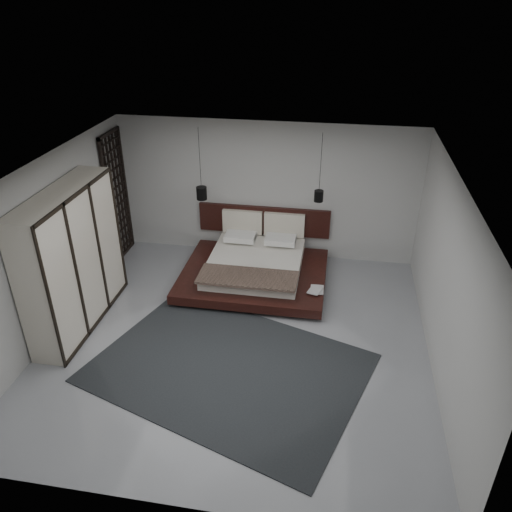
% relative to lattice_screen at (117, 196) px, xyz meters
% --- Properties ---
extents(floor, '(6.00, 6.00, 0.00)m').
position_rel_lattice_screen_xyz_m(floor, '(2.95, -2.45, -1.30)').
color(floor, '#94979C').
rests_on(floor, ground).
extents(ceiling, '(6.00, 6.00, 0.00)m').
position_rel_lattice_screen_xyz_m(ceiling, '(2.95, -2.45, 1.50)').
color(ceiling, white).
rests_on(ceiling, wall_back).
extents(wall_back, '(6.00, 0.00, 6.00)m').
position_rel_lattice_screen_xyz_m(wall_back, '(2.95, 0.55, 0.10)').
color(wall_back, '#B1B1AE').
rests_on(wall_back, floor).
extents(wall_front, '(6.00, 0.00, 6.00)m').
position_rel_lattice_screen_xyz_m(wall_front, '(2.95, -5.45, 0.10)').
color(wall_front, '#B1B1AE').
rests_on(wall_front, floor).
extents(wall_left, '(0.00, 6.00, 6.00)m').
position_rel_lattice_screen_xyz_m(wall_left, '(-0.05, -2.45, 0.10)').
color(wall_left, '#B1B1AE').
rests_on(wall_left, floor).
extents(wall_right, '(0.00, 6.00, 6.00)m').
position_rel_lattice_screen_xyz_m(wall_right, '(5.95, -2.45, 0.10)').
color(wall_right, '#B1B1AE').
rests_on(wall_right, floor).
extents(lattice_screen, '(0.05, 0.90, 2.60)m').
position_rel_lattice_screen_xyz_m(lattice_screen, '(0.00, 0.00, 0.00)').
color(lattice_screen, black).
rests_on(lattice_screen, floor).
extents(bed, '(2.71, 2.36, 1.06)m').
position_rel_lattice_screen_xyz_m(bed, '(2.91, -0.54, -1.02)').
color(bed, black).
rests_on(bed, floor).
extents(book_lower, '(0.24, 0.32, 0.03)m').
position_rel_lattice_screen_xyz_m(book_lower, '(4.02, -1.18, -1.03)').
color(book_lower, '#99724C').
rests_on(book_lower, bed).
extents(book_upper, '(0.28, 0.33, 0.02)m').
position_rel_lattice_screen_xyz_m(book_upper, '(4.00, -1.21, -1.01)').
color(book_upper, '#99724C').
rests_on(book_upper, book_lower).
extents(pendant_left, '(0.20, 0.20, 1.39)m').
position_rel_lattice_screen_xyz_m(pendant_left, '(1.79, -0.12, 0.24)').
color(pendant_left, black).
rests_on(pendant_left, ceiling).
extents(pendant_right, '(0.17, 0.17, 1.28)m').
position_rel_lattice_screen_xyz_m(pendant_right, '(4.02, -0.12, 0.33)').
color(pendant_right, black).
rests_on(pendant_right, ceiling).
extents(wardrobe, '(0.56, 2.39, 2.34)m').
position_rel_lattice_screen_xyz_m(wardrobe, '(0.25, -2.38, -0.13)').
color(wardrobe, beige).
rests_on(wardrobe, floor).
extents(rug, '(4.54, 3.86, 0.02)m').
position_rel_lattice_screen_xyz_m(rug, '(2.95, -3.16, -1.29)').
color(rug, black).
rests_on(rug, floor).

